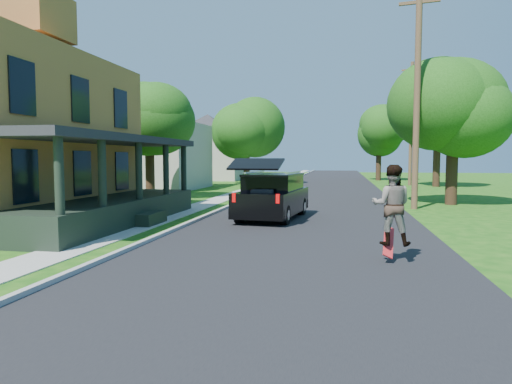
% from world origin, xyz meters
% --- Properties ---
extents(ground, '(140.00, 140.00, 0.00)m').
position_xyz_m(ground, '(0.00, 0.00, 0.00)').
color(ground, '#134C0F').
rests_on(ground, ground).
extents(street, '(8.00, 120.00, 0.02)m').
position_xyz_m(street, '(0.00, 20.00, 0.00)').
color(street, black).
rests_on(street, ground).
extents(curb, '(0.15, 120.00, 0.12)m').
position_xyz_m(curb, '(-4.05, 20.00, 0.00)').
color(curb, '#A0A09B').
rests_on(curb, ground).
extents(sidewalk, '(1.30, 120.00, 0.03)m').
position_xyz_m(sidewalk, '(-5.60, 20.00, 0.00)').
color(sidewalk, '#9F9E97').
rests_on(sidewalk, ground).
extents(front_walk, '(6.50, 1.20, 0.03)m').
position_xyz_m(front_walk, '(-9.50, 6.00, 0.00)').
color(front_walk, '#9F9E97').
rests_on(front_walk, ground).
extents(neighbor_house_mid, '(12.78, 12.78, 8.30)m').
position_xyz_m(neighbor_house_mid, '(-13.50, 24.00, 4.19)').
color(neighbor_house_mid, '#A29B90').
rests_on(neighbor_house_mid, ground).
extents(neighbor_house_far, '(12.78, 12.78, 8.30)m').
position_xyz_m(neighbor_house_far, '(-13.50, 40.00, 4.19)').
color(neighbor_house_far, '#A29B90').
rests_on(neighbor_house_far, ground).
extents(black_suv, '(2.41, 5.18, 2.34)m').
position_xyz_m(black_suv, '(-1.40, 8.33, 0.89)').
color(black_suv, black).
rests_on(black_suv, ground).
extents(skateboarder, '(0.93, 0.75, 1.79)m').
position_xyz_m(skateboarder, '(2.30, 1.50, 1.30)').
color(skateboarder, black).
rests_on(skateboarder, ground).
extents(skateboard, '(0.31, 0.75, 0.69)m').
position_xyz_m(skateboard, '(2.26, 1.57, 0.44)').
color(skateboard, red).
rests_on(skateboard, ground).
extents(tree_left_mid, '(5.63, 5.27, 7.61)m').
position_xyz_m(tree_left_mid, '(-9.96, 16.28, 5.18)').
color(tree_left_mid, '#2E2111').
rests_on(tree_left_mid, ground).
extents(tree_left_far, '(5.84, 5.61, 8.07)m').
position_xyz_m(tree_left_far, '(-7.27, 31.10, 5.23)').
color(tree_left_far, '#2E2111').
rests_on(tree_left_far, ground).
extents(tree_right_near, '(5.43, 5.46, 7.81)m').
position_xyz_m(tree_right_near, '(6.60, 15.43, 5.18)').
color(tree_right_near, '#2E2111').
rests_on(tree_right_near, ground).
extents(tree_right_mid, '(5.22, 5.04, 8.94)m').
position_xyz_m(tree_right_mid, '(8.81, 30.77, 6.18)').
color(tree_right_mid, '#2E2111').
rests_on(tree_right_mid, ground).
extents(tree_right_far, '(6.82, 6.97, 8.83)m').
position_xyz_m(tree_right_far, '(4.97, 41.11, 5.77)').
color(tree_right_far, '#2E2111').
rests_on(tree_right_far, ground).
extents(utility_pole_near, '(1.76, 0.42, 9.94)m').
position_xyz_m(utility_pole_near, '(4.50, 12.91, 5.13)').
color(utility_pole_near, brown).
rests_on(utility_pole_near, ground).
extents(utility_pole_far, '(1.74, 0.59, 10.57)m').
position_xyz_m(utility_pole_far, '(7.00, 32.43, 5.44)').
color(utility_pole_far, brown).
rests_on(utility_pole_far, ground).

